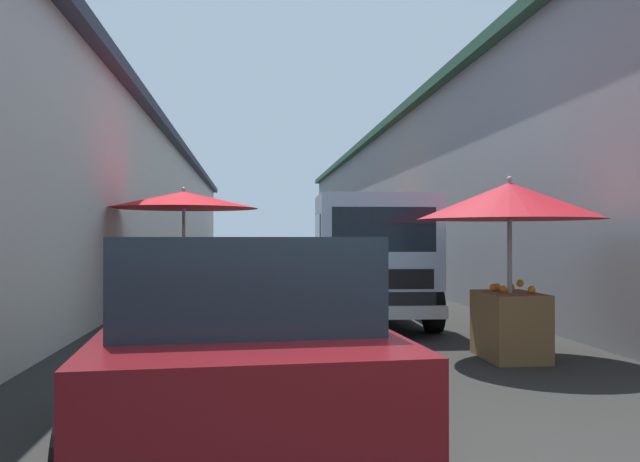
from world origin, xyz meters
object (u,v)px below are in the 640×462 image
Objects in this scene: delivery_truck at (369,262)px; vendor_by_crates at (380,254)px; fruit_stall_far_left at (510,225)px; parked_scooter at (393,282)px; fruit_stall_mid_lane at (351,233)px; fruit_stall_near_right at (185,215)px; hatchback_car at (238,335)px.

vendor_by_crates is at bearing -12.36° from delivery_truck.
fruit_stall_far_left is 1.30× the size of parked_scooter.
parked_scooter is (-4.18, -0.29, -1.12)m from fruit_stall_mid_lane.
fruit_stall_near_right reaches higher than fruit_stall_far_left.
fruit_stall_far_left is at bearing -49.63° from hatchback_car.
fruit_stall_near_right is at bearing 146.49° from vendor_by_crates.
fruit_stall_mid_lane is 4.34m from parked_scooter.
fruit_stall_near_right is 7.28m from hatchback_car.
delivery_truck is at bearing 161.91° from parked_scooter.
delivery_truck is at bearing -19.63° from hatchback_car.
fruit_stall_mid_lane reaches higher than delivery_truck.
parked_scooter is at bearing -18.09° from delivery_truck.
fruit_stall_mid_lane is 0.53× the size of hatchback_car.
hatchback_car is 5.95m from delivery_truck.
hatchback_car is (-2.68, 3.15, -0.86)m from fruit_stall_far_left.
fruit_stall_far_left is (-10.85, -0.22, 0.02)m from fruit_stall_mid_lane.
fruit_stall_near_right is at bearing 63.85° from delivery_truck.
fruit_stall_near_right is 1.58× the size of parked_scooter.
vendor_by_crates is (14.84, -4.02, 0.18)m from hatchback_car.
fruit_stall_far_left is 12.21m from vendor_by_crates.
fruit_stall_mid_lane is at bearing 1.14° from fruit_stall_far_left.
fruit_stall_far_left reaches higher than fruit_stall_mid_lane.
fruit_stall_mid_lane is at bearing 3.94° from parked_scooter.
vendor_by_crates is (1.30, -1.09, -0.65)m from fruit_stall_mid_lane.
parked_scooter is (-5.49, 0.80, -0.47)m from vendor_by_crates.
vendor_by_crates is at bearing -4.09° from fruit_stall_far_left.
fruit_stall_far_left is at bearing -136.27° from fruit_stall_near_right.
fruit_stall_near_right is (4.44, 4.24, 0.25)m from fruit_stall_far_left.
vendor_by_crates reaches higher than parked_scooter.
hatchback_car reaches higher than parked_scooter.
delivery_truck is 9.46m from vendor_by_crates.
fruit_stall_far_left is at bearing -178.86° from fruit_stall_mid_lane.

